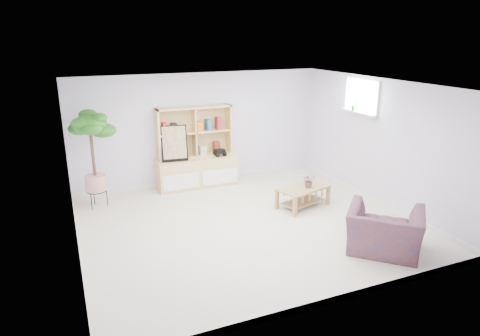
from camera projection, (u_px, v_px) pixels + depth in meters
name	position (u px, v px, depth m)	size (l,w,h in m)	color
floor	(247.00, 224.00, 7.44)	(5.50, 5.00, 0.01)	beige
ceiling	(248.00, 85.00, 6.72)	(5.50, 5.00, 0.01)	white
walls	(247.00, 158.00, 7.08)	(5.51, 5.01, 2.40)	silver
baseboard	(247.00, 222.00, 7.42)	(5.50, 5.00, 0.10)	white
window	(362.00, 96.00, 8.38)	(0.10, 0.98, 0.68)	silver
window_sill	(358.00, 113.00, 8.46)	(0.14, 1.00, 0.04)	white
storage_unit	(196.00, 148.00, 9.07)	(1.72, 0.58, 1.72)	#DFAF66
poster	(174.00, 143.00, 8.78)	(0.54, 0.13, 0.75)	yellow
toy_truck	(220.00, 152.00, 9.23)	(0.31, 0.22, 0.17)	black
coffee_table	(303.00, 197.00, 8.14)	(0.98, 0.53, 0.40)	#AA8250
table_plant	(309.00, 181.00, 8.03)	(0.24, 0.21, 0.27)	#18601B
floor_tree	(93.00, 160.00, 7.92)	(0.68, 0.68, 1.86)	#194E0F
armchair	(385.00, 228.00, 6.39)	(1.07, 0.93, 0.79)	navy
sill_plant	(354.00, 105.00, 8.54)	(0.12, 0.09, 0.21)	#194E0F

